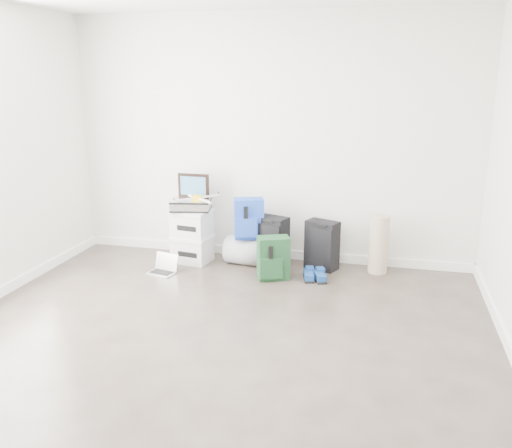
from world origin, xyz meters
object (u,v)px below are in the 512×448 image
(boxes_stack, at_px, (192,236))
(large_suitcase, at_px, (271,242))
(duffel_bag, at_px, (249,251))
(laptop, at_px, (164,268))
(carry_on, at_px, (322,245))
(briefcase, at_px, (191,205))

(boxes_stack, distance_m, large_suitcase, 0.90)
(duffel_bag, height_order, large_suitcase, large_suitcase)
(large_suitcase, bearing_deg, laptop, -136.31)
(large_suitcase, height_order, laptop, large_suitcase)
(boxes_stack, relative_size, large_suitcase, 1.06)
(duffel_bag, bearing_deg, laptop, -143.20)
(boxes_stack, relative_size, duffel_bag, 1.16)
(duffel_bag, xyz_separation_m, large_suitcase, (0.24, 0.00, 0.12))
(carry_on, distance_m, laptop, 1.72)
(carry_on, bearing_deg, boxes_stack, -152.90)
(boxes_stack, relative_size, laptop, 1.86)
(boxes_stack, xyz_separation_m, duffel_bag, (0.65, 0.04, -0.14))
(laptop, bearing_deg, carry_on, 31.67)
(boxes_stack, bearing_deg, laptop, -103.45)
(boxes_stack, distance_m, carry_on, 1.45)
(boxes_stack, bearing_deg, carry_on, 12.86)
(briefcase, xyz_separation_m, carry_on, (1.45, 0.10, -0.39))
(duffel_bag, height_order, carry_on, carry_on)
(briefcase, height_order, laptop, briefcase)
(laptop, bearing_deg, briefcase, 81.51)
(duffel_bag, distance_m, carry_on, 0.81)
(laptop, bearing_deg, boxes_stack, 81.51)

